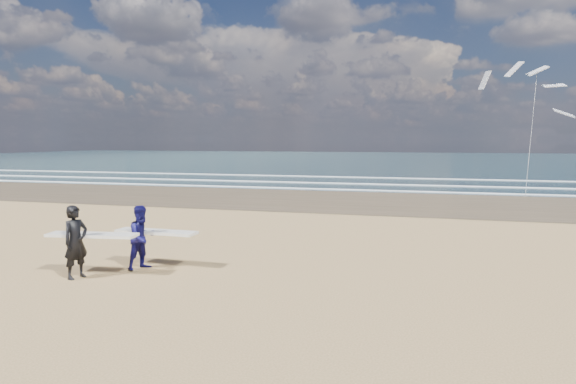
% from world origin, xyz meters
% --- Properties ---
extents(ocean, '(220.00, 100.00, 0.02)m').
position_xyz_m(ocean, '(20.00, 72.00, 0.01)').
color(ocean, '#1B333C').
rests_on(ocean, ground).
extents(surfer_near, '(2.25, 1.13, 1.76)m').
position_xyz_m(surfer_near, '(-0.30, 0.05, 0.90)').
color(surfer_near, black).
rests_on(surfer_near, ground).
extents(surfer_far, '(2.21, 1.13, 1.64)m').
position_xyz_m(surfer_far, '(0.73, 1.24, 0.83)').
color(surfer_far, '#0F0C48').
rests_on(surfer_far, ground).
extents(kite_1, '(6.25, 4.79, 8.87)m').
position_xyz_m(kite_1, '(13.70, 24.68, 5.08)').
color(kite_1, slate).
rests_on(kite_1, ground).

